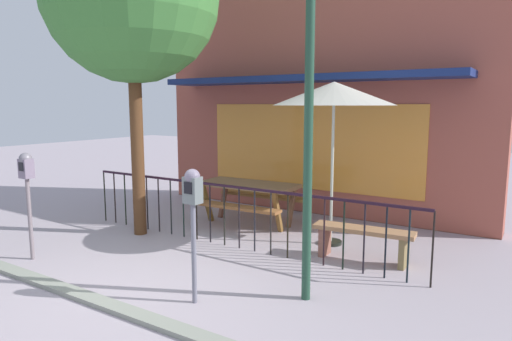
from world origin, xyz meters
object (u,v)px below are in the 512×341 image
(patio_bench, at_px, (363,237))
(parking_meter_far, at_px, (193,200))
(patio_umbrella, at_px, (334,95))
(parking_meter_near, at_px, (27,178))
(picnic_table_left, at_px, (249,192))
(street_lamp, at_px, (310,61))

(patio_bench, bearing_deg, parking_meter_far, -115.55)
(patio_umbrella, xyz_separation_m, parking_meter_near, (-3.30, -2.97, -1.16))
(parking_meter_far, bearing_deg, patio_bench, 64.45)
(patio_umbrella, distance_m, parking_meter_far, 3.09)
(picnic_table_left, xyz_separation_m, street_lamp, (2.34, -2.36, 2.04))
(patio_bench, height_order, parking_meter_near, parking_meter_near)
(picnic_table_left, relative_size, patio_bench, 1.31)
(parking_meter_far, bearing_deg, picnic_table_left, 113.28)
(parking_meter_near, bearing_deg, picnic_table_left, 64.66)
(street_lamp, bearing_deg, parking_meter_near, -166.84)
(picnic_table_left, xyz_separation_m, parking_meter_near, (-1.55, -3.27, 0.57))
(street_lamp, bearing_deg, patio_bench, 85.89)
(patio_bench, distance_m, parking_meter_near, 4.78)
(picnic_table_left, relative_size, parking_meter_near, 1.21)
(parking_meter_near, height_order, parking_meter_far, parking_meter_near)
(patio_bench, xyz_separation_m, parking_meter_far, (-1.11, -2.33, 0.82))
(patio_umbrella, relative_size, street_lamp, 0.62)
(patio_umbrella, bearing_deg, parking_meter_far, -98.28)
(picnic_table_left, xyz_separation_m, patio_bench, (2.46, -0.79, -0.26))
(patio_bench, bearing_deg, parking_meter_near, -148.25)
(patio_umbrella, bearing_deg, street_lamp, -74.08)
(patio_bench, distance_m, parking_meter_far, 2.71)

